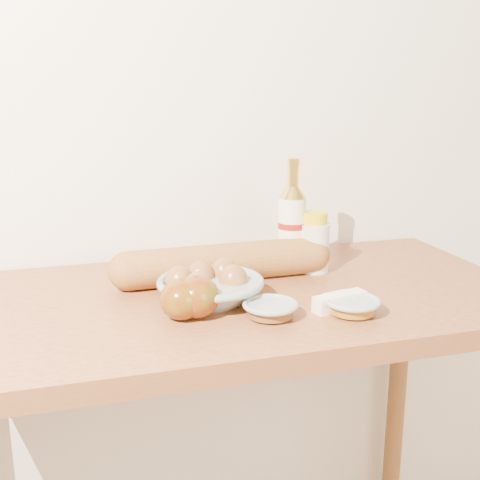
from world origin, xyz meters
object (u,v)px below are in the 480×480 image
object	(u,v)px
cream_bottle	(314,244)
baguette	(224,262)
bourbon_bottle	(292,226)
egg_bowl	(209,286)
table	(236,349)

from	to	relation	value
cream_bottle	baguette	distance (m)	0.22
bourbon_bottle	egg_bowl	distance (m)	0.28
table	bourbon_bottle	bearing A→B (deg)	35.59
bourbon_bottle	baguette	distance (m)	0.18
table	egg_bowl	bearing A→B (deg)	-155.32
bourbon_bottle	cream_bottle	distance (m)	0.07
egg_bowl	baguette	distance (m)	0.13
cream_bottle	egg_bowl	size ratio (longest dim) A/B	0.52
cream_bottle	bourbon_bottle	bearing A→B (deg)	145.50
cream_bottle	egg_bowl	world-z (taller)	cream_bottle
table	baguette	xyz separation A→B (m)	(-0.00, 0.09, 0.16)
bourbon_bottle	cream_bottle	xyz separation A→B (m)	(0.05, -0.02, -0.04)
bourbon_bottle	egg_bowl	world-z (taller)	bourbon_bottle
baguette	bourbon_bottle	bearing A→B (deg)	9.72
baguette	egg_bowl	bearing A→B (deg)	-118.45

